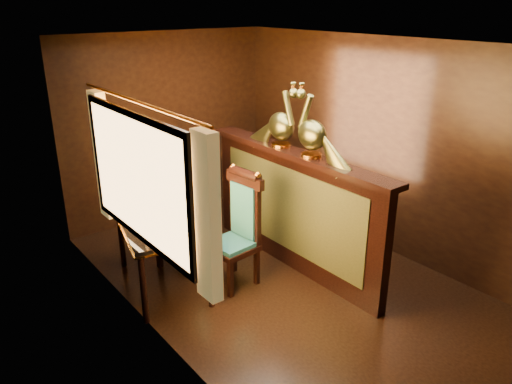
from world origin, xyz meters
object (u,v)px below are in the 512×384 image
Objects in this scene: dining_table at (160,225)px; chair_right at (189,202)px; peacock_left at (313,122)px; chair_left at (240,224)px; peacock_right at (282,114)px.

chair_right reaches higher than dining_table.
peacock_left is at bearing -71.27° from chair_right.
chair_left is at bearing 152.73° from peacock_left.
chair_right is (-0.19, 0.71, 0.06)m from chair_left.
peacock_right reaches higher than dining_table.
dining_table is 1.05× the size of chair_right.
chair_left is 1.73× the size of peacock_left.
chair_left is 0.74m from chair_right.
chair_left is (0.71, -0.42, -0.04)m from dining_table.
chair_right is (0.53, 0.29, 0.02)m from dining_table.
peacock_left is 0.48m from peacock_right.
peacock_left reaches higher than chair_left.
dining_table is 1.88m from peacock_left.
chair_right is 1.93× the size of peacock_right.
chair_left reaches higher than dining_table.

